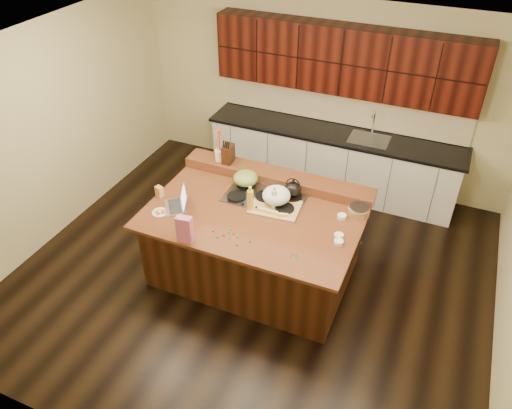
% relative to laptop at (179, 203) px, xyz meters
% --- Properties ---
extents(room, '(5.52, 5.02, 2.72)m').
position_rel_laptop_xyz_m(room, '(0.83, 0.24, 0.37)').
color(room, black).
rests_on(room, ground).
extents(island, '(2.40, 1.60, 0.92)m').
position_rel_laptop_xyz_m(island, '(0.83, 0.24, -0.52)').
color(island, black).
rests_on(island, ground).
extents(back_ledge, '(2.40, 0.30, 0.12)m').
position_rel_laptop_xyz_m(back_ledge, '(0.83, 0.94, -0.00)').
color(back_ledge, black).
rests_on(back_ledge, island).
extents(cooktop, '(0.92, 0.52, 0.05)m').
position_rel_laptop_xyz_m(cooktop, '(0.83, 0.54, -0.05)').
color(cooktop, gray).
rests_on(cooktop, island).
extents(back_counter, '(3.70, 0.66, 2.40)m').
position_rel_laptop_xyz_m(back_counter, '(1.13, 2.47, 0.00)').
color(back_counter, silver).
rests_on(back_counter, ground).
extents(kettle, '(0.25, 0.25, 0.18)m').
position_rel_laptop_xyz_m(kettle, '(1.13, 0.67, 0.07)').
color(kettle, black).
rests_on(kettle, cooktop).
extents(green_bowl, '(0.34, 0.34, 0.16)m').
position_rel_laptop_xyz_m(green_bowl, '(0.53, 0.67, 0.07)').
color(green_bowl, olive).
rests_on(green_bowl, cooktop).
extents(laptop, '(0.40, 0.42, 0.23)m').
position_rel_laptop_xyz_m(laptop, '(0.00, 0.00, 0.00)').
color(laptop, '#B7B7BC').
rests_on(laptop, island).
extents(oil_bottle, '(0.09, 0.09, 0.27)m').
position_rel_laptop_xyz_m(oil_bottle, '(0.77, 0.26, 0.07)').
color(oil_bottle, yellow).
rests_on(oil_bottle, island).
extents(vinegar_bottle, '(0.07, 0.07, 0.25)m').
position_rel_laptop_xyz_m(vinegar_bottle, '(1.00, 0.40, 0.06)').
color(vinegar_bottle, silver).
rests_on(vinegar_bottle, island).
extents(wooden_tray, '(0.59, 0.47, 0.22)m').
position_rel_laptop_xyz_m(wooden_tray, '(1.00, 0.47, 0.04)').
color(wooden_tray, tan).
rests_on(wooden_tray, island).
extents(ramekin_a, '(0.11, 0.11, 0.04)m').
position_rel_laptop_xyz_m(ramekin_a, '(1.82, 0.19, -0.04)').
color(ramekin_a, white).
rests_on(ramekin_a, island).
extents(ramekin_b, '(0.12, 0.12, 0.04)m').
position_rel_laptop_xyz_m(ramekin_b, '(1.84, 0.09, -0.04)').
color(ramekin_b, white).
rests_on(ramekin_b, island).
extents(ramekin_c, '(0.11, 0.11, 0.04)m').
position_rel_laptop_xyz_m(ramekin_c, '(1.76, 0.53, -0.04)').
color(ramekin_c, white).
rests_on(ramekin_c, island).
extents(strainer_bowl, '(0.31, 0.31, 0.09)m').
position_rel_laptop_xyz_m(strainer_bowl, '(1.91, 0.67, -0.02)').
color(strainer_bowl, '#996B3F').
rests_on(strainer_bowl, island).
extents(kitchen_timer, '(0.10, 0.10, 0.07)m').
position_rel_laptop_xyz_m(kitchen_timer, '(1.49, -0.28, -0.03)').
color(kitchen_timer, silver).
rests_on(kitchen_timer, island).
extents(pink_bag, '(0.17, 0.11, 0.31)m').
position_rel_laptop_xyz_m(pink_bag, '(0.36, -0.49, 0.09)').
color(pink_bag, '#C75E83').
rests_on(pink_bag, island).
extents(candy_plate, '(0.20, 0.20, 0.01)m').
position_rel_laptop_xyz_m(candy_plate, '(-0.15, -0.18, -0.06)').
color(candy_plate, white).
rests_on(candy_plate, island).
extents(package_box, '(0.11, 0.09, 0.13)m').
position_rel_laptop_xyz_m(package_box, '(-0.32, 0.10, 0.00)').
color(package_box, '#CC9048').
rests_on(package_box, island).
extents(utensil_crock, '(0.14, 0.14, 0.14)m').
position_rel_laptop_xyz_m(utensil_crock, '(0.05, 0.94, 0.13)').
color(utensil_crock, white).
rests_on(utensil_crock, back_ledge).
extents(knife_block, '(0.13, 0.19, 0.23)m').
position_rel_laptop_xyz_m(knife_block, '(0.17, 0.94, 0.17)').
color(knife_block, black).
rests_on(knife_block, back_ledge).
extents(gumdrop_0, '(0.02, 0.02, 0.02)m').
position_rel_laptop_xyz_m(gumdrop_0, '(0.69, -0.26, -0.05)').
color(gumdrop_0, red).
rests_on(gumdrop_0, island).
extents(gumdrop_1, '(0.02, 0.02, 0.02)m').
position_rel_laptop_xyz_m(gumdrop_1, '(0.72, -0.20, -0.05)').
color(gumdrop_1, '#198C26').
rests_on(gumdrop_1, island).
extents(gumdrop_2, '(0.02, 0.02, 0.02)m').
position_rel_laptop_xyz_m(gumdrop_2, '(0.78, -0.20, -0.05)').
color(gumdrop_2, red).
rests_on(gumdrop_2, island).
extents(gumdrop_3, '(0.02, 0.02, 0.02)m').
position_rel_laptop_xyz_m(gumdrop_3, '(0.77, -0.28, -0.05)').
color(gumdrop_3, '#198C26').
rests_on(gumdrop_3, island).
extents(gumdrop_4, '(0.02, 0.02, 0.02)m').
position_rel_laptop_xyz_m(gumdrop_4, '(0.89, -0.35, -0.05)').
color(gumdrop_4, red).
rests_on(gumdrop_4, island).
extents(gumdrop_5, '(0.02, 0.02, 0.02)m').
position_rel_laptop_xyz_m(gumdrop_5, '(0.84, -0.23, -0.05)').
color(gumdrop_5, '#198C26').
rests_on(gumdrop_5, island).
extents(gumdrop_6, '(0.02, 0.02, 0.02)m').
position_rel_laptop_xyz_m(gumdrop_6, '(0.99, -0.25, -0.05)').
color(gumdrop_6, red).
rests_on(gumdrop_6, island).
extents(gumdrop_7, '(0.02, 0.02, 0.02)m').
position_rel_laptop_xyz_m(gumdrop_7, '(0.71, -0.14, -0.05)').
color(gumdrop_7, '#198C26').
rests_on(gumdrop_7, island).
extents(gumdrop_8, '(0.02, 0.02, 0.02)m').
position_rel_laptop_xyz_m(gumdrop_8, '(0.56, -0.24, -0.05)').
color(gumdrop_8, red).
rests_on(gumdrop_8, island).
extents(gumdrop_9, '(0.02, 0.02, 0.02)m').
position_rel_laptop_xyz_m(gumdrop_9, '(0.64, -0.31, -0.05)').
color(gumdrop_9, '#198C26').
rests_on(gumdrop_9, island).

